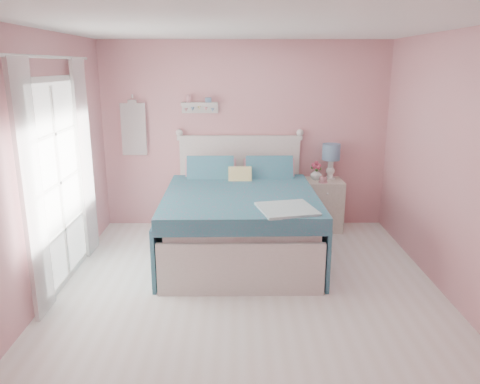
{
  "coord_description": "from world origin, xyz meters",
  "views": [
    {
      "loc": [
        -0.11,
        -4.32,
        2.27
      ],
      "look_at": [
        -0.08,
        1.2,
        0.76
      ],
      "focal_mm": 35.0,
      "sensor_mm": 36.0,
      "label": 1
    }
  ],
  "objects_px": {
    "nightstand": "(324,205)",
    "table_lamp": "(331,155)",
    "bed": "(240,220)",
    "teacup": "(323,180)",
    "vase": "(316,174)"
  },
  "relations": [
    {
      "from": "nightstand",
      "to": "bed",
      "type": "bearing_deg",
      "value": -143.79
    },
    {
      "from": "teacup",
      "to": "vase",
      "type": "bearing_deg",
      "value": 113.01
    },
    {
      "from": "nightstand",
      "to": "table_lamp",
      "type": "distance_m",
      "value": 0.71
    },
    {
      "from": "vase",
      "to": "bed",
      "type": "bearing_deg",
      "value": -139.87
    },
    {
      "from": "nightstand",
      "to": "vase",
      "type": "height_order",
      "value": "vase"
    },
    {
      "from": "table_lamp",
      "to": "nightstand",
      "type": "bearing_deg",
      "value": -133.56
    },
    {
      "from": "nightstand",
      "to": "table_lamp",
      "type": "height_order",
      "value": "table_lamp"
    },
    {
      "from": "bed",
      "to": "vase",
      "type": "distance_m",
      "value": 1.44
    },
    {
      "from": "teacup",
      "to": "table_lamp",
      "type": "bearing_deg",
      "value": 58.96
    },
    {
      "from": "nightstand",
      "to": "teacup",
      "type": "distance_m",
      "value": 0.42
    },
    {
      "from": "bed",
      "to": "table_lamp",
      "type": "distance_m",
      "value": 1.72
    },
    {
      "from": "vase",
      "to": "teacup",
      "type": "bearing_deg",
      "value": -66.99
    },
    {
      "from": "bed",
      "to": "table_lamp",
      "type": "xyz_separation_m",
      "value": [
        1.27,
        0.96,
        0.63
      ]
    },
    {
      "from": "nightstand",
      "to": "vase",
      "type": "distance_m",
      "value": 0.46
    },
    {
      "from": "nightstand",
      "to": "table_lamp",
      "type": "bearing_deg",
      "value": 46.44
    }
  ]
}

